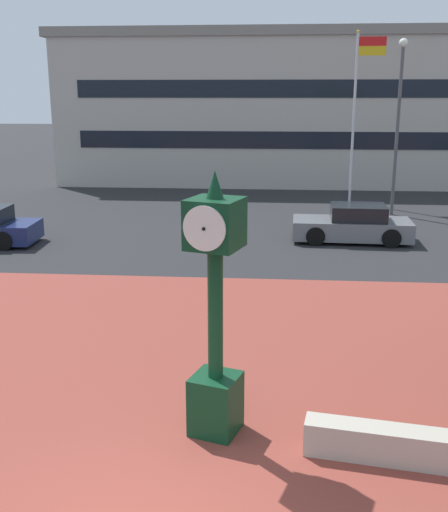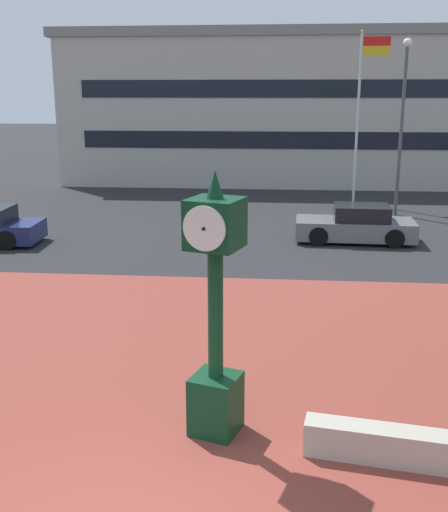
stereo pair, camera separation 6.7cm
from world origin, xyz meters
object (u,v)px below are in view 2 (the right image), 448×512
(car_street_mid, at_px, (356,225))
(flagpole_primary, at_px, (361,106))
(street_lamp_post, at_px, (403,111))
(civic_building, at_px, (334,107))
(street_clock, at_px, (216,317))

(car_street_mid, xyz_separation_m, flagpole_primary, (0.94, 7.99, 3.86))
(flagpole_primary, distance_m, street_lamp_post, 3.23)
(civic_building, bearing_deg, street_clock, -97.69)
(flagpole_primary, bearing_deg, street_clock, -102.29)
(car_street_mid, height_order, street_lamp_post, street_lamp_post)
(street_clock, distance_m, car_street_mid, 13.31)
(street_lamp_post, bearing_deg, civic_building, 97.66)
(flagpole_primary, xyz_separation_m, civic_building, (-0.40, 9.80, -0.24))
(street_clock, bearing_deg, flagpole_primary, 95.51)
(flagpole_primary, bearing_deg, street_lamp_post, -65.93)
(car_street_mid, distance_m, civic_building, 18.16)
(car_street_mid, bearing_deg, street_clock, 166.50)
(street_clock, relative_size, street_lamp_post, 0.56)
(flagpole_primary, bearing_deg, civic_building, 92.32)
(street_clock, height_order, street_lamp_post, street_lamp_post)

